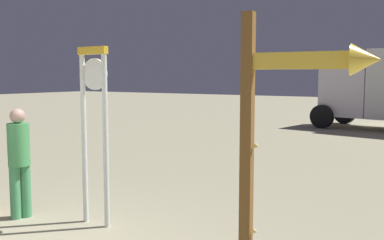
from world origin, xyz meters
The scene contains 3 objects.
standing_clock centered at (0.07, 1.84, 1.46)m, with size 0.47×0.10×2.38m.
arrow_sign centered at (2.95, 1.15, 1.65)m, with size 1.11×0.29×2.53m.
person_near_clock centered at (-1.02, 1.46, 0.87)m, with size 0.30×0.30×1.55m.
Camera 1 is at (4.17, -2.28, 1.99)m, focal length 40.32 mm.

